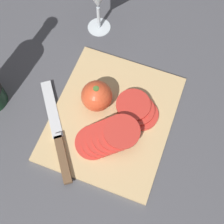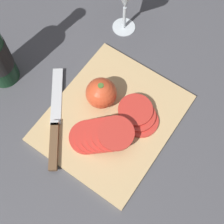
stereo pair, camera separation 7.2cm
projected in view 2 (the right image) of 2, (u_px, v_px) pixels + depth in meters
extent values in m
plane|color=#4C4C51|center=(125.00, 84.00, 0.79)|extent=(3.00, 3.00, 0.00)
cube|color=tan|center=(112.00, 118.00, 0.75)|extent=(0.33, 0.28, 0.01)
cylinder|color=silver|center=(124.00, 27.00, 0.86)|extent=(0.06, 0.06, 0.00)
cylinder|color=silver|center=(124.00, 17.00, 0.83)|extent=(0.01, 0.01, 0.07)
cone|color=#DBCC84|center=(125.00, 2.00, 0.78)|extent=(0.03, 0.03, 0.04)
sphere|color=#DB4C28|center=(101.00, 93.00, 0.73)|extent=(0.07, 0.07, 0.07)
cylinder|color=#47702D|center=(101.00, 86.00, 0.70)|extent=(0.01, 0.01, 0.01)
cube|color=silver|center=(57.00, 96.00, 0.77)|extent=(0.14, 0.11, 0.00)
cube|color=silver|center=(55.00, 124.00, 0.73)|extent=(0.02, 0.02, 0.01)
cube|color=brown|center=(54.00, 146.00, 0.71)|extent=(0.10, 0.08, 0.01)
cylinder|color=red|center=(87.00, 137.00, 0.72)|extent=(0.08, 0.08, 0.01)
cylinder|color=red|center=(92.00, 136.00, 0.71)|extent=(0.08, 0.08, 0.01)
cylinder|color=red|center=(98.00, 135.00, 0.71)|extent=(0.08, 0.08, 0.01)
cylinder|color=red|center=(104.00, 135.00, 0.70)|extent=(0.08, 0.08, 0.01)
cylinder|color=red|center=(110.00, 134.00, 0.70)|extent=(0.08, 0.08, 0.01)
cylinder|color=red|center=(116.00, 133.00, 0.69)|extent=(0.08, 0.08, 0.01)
cylinder|color=red|center=(141.00, 121.00, 0.74)|extent=(0.08, 0.08, 0.01)
cylinder|color=red|center=(138.00, 115.00, 0.74)|extent=(0.08, 0.08, 0.01)
cylinder|color=red|center=(135.00, 110.00, 0.73)|extent=(0.08, 0.08, 0.01)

